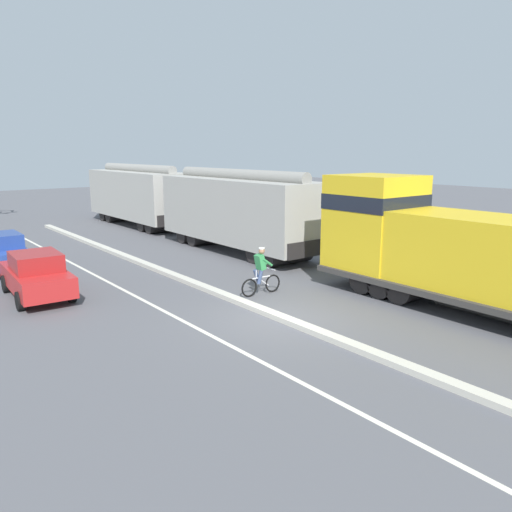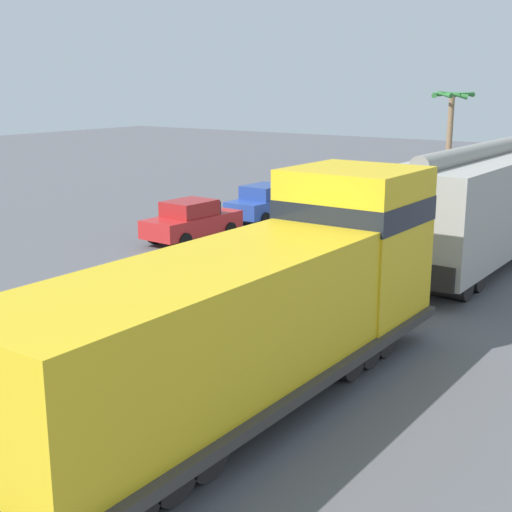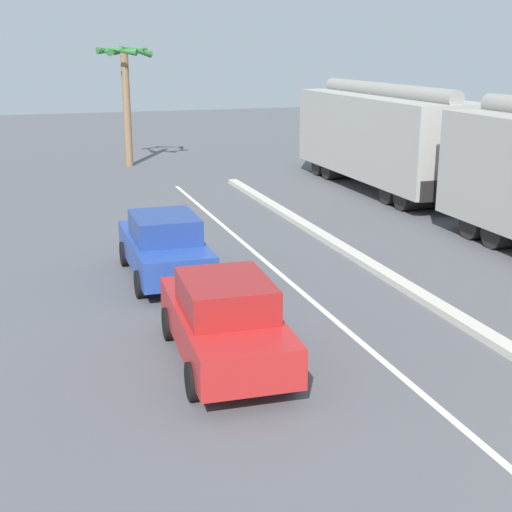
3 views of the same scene
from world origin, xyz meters
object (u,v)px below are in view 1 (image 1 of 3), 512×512
Objects in this scene: locomotive at (463,255)px; cyclist at (261,272)px; parked_car_red at (36,275)px; parked_car_blue at (1,252)px; hopper_car_lead at (238,211)px; hopper_car_middle at (138,195)px.

locomotive is 6.77× the size of cyclist.
parked_car_red is 5.22m from parked_car_blue.
hopper_car_lead and hopper_car_middle have the same top height.
parked_car_red is (-10.41, 9.89, -0.98)m from locomotive.
hopper_car_middle reaches higher than parked_car_red.
parked_car_red is 2.49× the size of cyclist.
parked_car_blue is 2.46× the size of cyclist.
cyclist is at bearing -56.67° from parked_car_blue.
parked_car_red is at bearing 144.32° from cyclist.
locomotive reaches higher than parked_car_red.
hopper_car_lead is at bearing 90.00° from locomotive.
hopper_car_lead is 1.00× the size of hopper_car_middle.
hopper_car_lead is (0.00, 12.16, 0.28)m from locomotive.
hopper_car_middle is 17.38m from parked_car_red.
hopper_car_middle is 2.48× the size of parked_car_red.
parked_car_blue is at bearing 124.71° from locomotive.
parked_car_red and parked_car_blue have the same top height.
parked_car_red is (-10.41, -13.86, -1.26)m from hopper_car_middle.
hopper_car_lead is at bearing 59.58° from cyclist.
locomotive is at bearing -43.54° from parked_car_red.
locomotive is at bearing -90.00° from hopper_car_middle.
locomotive is 14.40m from parked_car_red.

